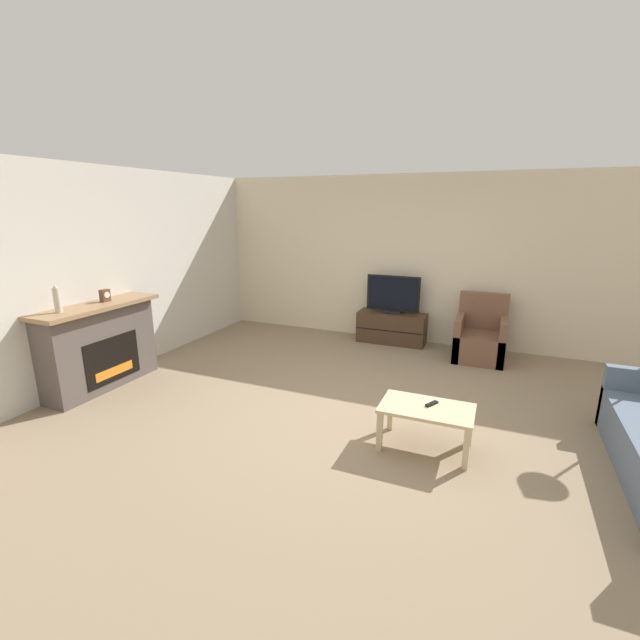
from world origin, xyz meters
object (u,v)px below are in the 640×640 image
(mantel_vase_left, at_px, (57,300))
(remote, at_px, (432,404))
(tv_stand, at_px, (392,328))
(mantel_clock, at_px, (105,295))
(coffee_table, at_px, (426,413))
(fireplace, at_px, (100,345))
(tv, at_px, (393,296))
(armchair, at_px, (480,339))

(mantel_vase_left, distance_m, remote, 4.11)
(tv_stand, height_order, remote, tv_stand)
(mantel_clock, xyz_separation_m, coffee_table, (3.95, -0.03, -0.79))
(mantel_clock, bearing_deg, fireplace, -96.51)
(tv_stand, xyz_separation_m, tv, (0.00, -0.00, 0.54))
(armchair, xyz_separation_m, remote, (-0.29, -2.75, 0.12))
(armchair, bearing_deg, remote, -96.03)
(armchair, bearing_deg, mantel_vase_left, -141.52)
(mantel_vase_left, xyz_separation_m, mantel_clock, (0.00, 0.61, -0.07))
(tv_stand, bearing_deg, mantel_vase_left, -128.30)
(tv_stand, relative_size, tv, 1.27)
(mantel_vase_left, xyz_separation_m, tv_stand, (2.88, 3.65, -0.95))
(mantel_clock, xyz_separation_m, tv, (2.88, 3.03, -0.34))
(coffee_table, bearing_deg, armchair, 83.42)
(mantel_vase_left, distance_m, tv_stand, 4.74)
(fireplace, bearing_deg, coffee_table, 1.84)
(mantel_clock, height_order, armchair, mantel_clock)
(mantel_clock, height_order, tv_stand, mantel_clock)
(tv_stand, distance_m, coffee_table, 3.24)
(tv_stand, relative_size, coffee_table, 1.32)
(coffee_table, bearing_deg, fireplace, -178.16)
(fireplace, bearing_deg, armchair, 34.38)
(fireplace, height_order, coffee_table, fireplace)
(armchair, relative_size, coffee_table, 1.13)
(coffee_table, bearing_deg, mantel_clock, 179.62)
(mantel_vase_left, height_order, tv, mantel_vase_left)
(tv_stand, bearing_deg, mantel_clock, -133.53)
(mantel_vase_left, height_order, armchair, mantel_vase_left)
(tv, distance_m, remote, 3.21)
(mantel_vase_left, bearing_deg, remote, 9.26)
(mantel_clock, height_order, tv, mantel_clock)
(fireplace, height_order, armchair, fireplace)
(armchair, bearing_deg, tv, 169.89)
(mantel_clock, distance_m, armchair, 5.16)
(armchair, bearing_deg, fireplace, -145.62)
(fireplace, height_order, mantel_vase_left, mantel_vase_left)
(fireplace, relative_size, mantel_vase_left, 5.11)
(armchair, bearing_deg, tv_stand, 169.80)
(tv, bearing_deg, mantel_vase_left, -128.32)
(remote, bearing_deg, tv_stand, 138.55)
(mantel_clock, relative_size, tv_stand, 0.14)
(mantel_clock, bearing_deg, remote, 0.50)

